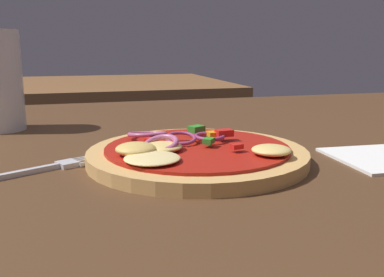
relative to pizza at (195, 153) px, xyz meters
The scene contains 4 objects.
dining_table 0.06m from the pizza, 20.62° to the left, with size 1.28×0.97×0.04m.
pizza is the anchor object (origin of this frame).
fork 0.16m from the pizza, behind, with size 0.17×0.09×0.01m.
background_table 1.04m from the pizza, 92.58° to the left, with size 0.86×0.64×0.04m.
Camera 1 is at (-0.17, -0.43, 0.16)m, focal length 40.25 mm.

